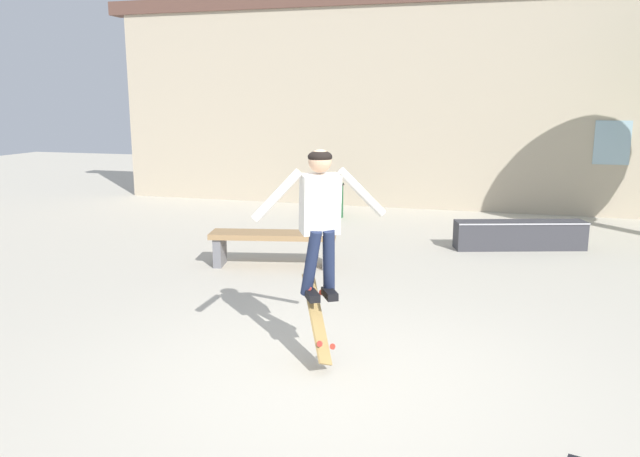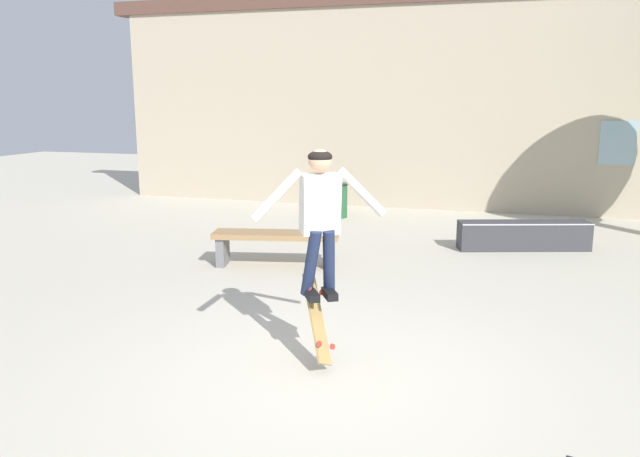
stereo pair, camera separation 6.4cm
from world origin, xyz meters
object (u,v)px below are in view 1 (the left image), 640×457
object	(u,v)px
skater	(320,211)
skateboard_flipping	(317,319)
trash_bin	(333,199)
skate_ledge	(520,235)
park_bench	(273,241)

from	to	relation	value
skater	skateboard_flipping	size ratio (longest dim) A/B	1.82
skater	trash_bin	bearing A→B (deg)	163.51
skate_ledge	skateboard_flipping	size ratio (longest dim) A/B	2.86
park_bench	skateboard_flipping	world-z (taller)	skateboard_flipping
park_bench	skate_ledge	size ratio (longest dim) A/B	0.88
park_bench	skateboard_flipping	xyz separation A→B (m)	(1.62, -3.20, 0.07)
trash_bin	skater	size ratio (longest dim) A/B	0.53
park_bench	skate_ledge	xyz separation A→B (m)	(3.55, 2.17, -0.14)
park_bench	trash_bin	distance (m)	4.09
skater	park_bench	bearing A→B (deg)	177.00
trash_bin	skate_ledge	bearing A→B (deg)	-27.20
park_bench	trash_bin	size ratio (longest dim) A/B	2.64
skateboard_flipping	park_bench	bearing A→B (deg)	173.64
skate_ledge	trash_bin	bearing A→B (deg)	135.29
skate_ledge	trash_bin	world-z (taller)	trash_bin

